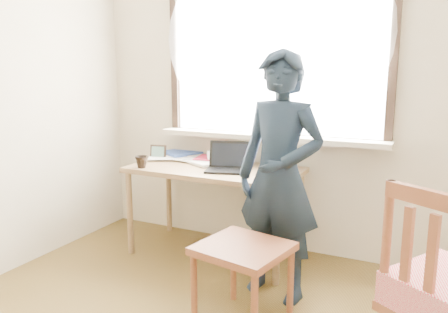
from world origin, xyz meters
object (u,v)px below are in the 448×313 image
at_px(desk, 215,177).
at_px(work_chair, 243,257).
at_px(mug_dark, 141,162).
at_px(person, 280,177).
at_px(laptop, 228,164).
at_px(mug_white, 215,157).

height_order(desk, work_chair, desk).
height_order(mug_dark, work_chair, mug_dark).
bearing_deg(mug_dark, desk, 26.91).
relative_size(desk, person, 0.84).
bearing_deg(desk, mug_dark, -153.09).
xyz_separation_m(laptop, work_chair, (0.46, -0.78, -0.35)).
xyz_separation_m(laptop, mug_dark, (-0.63, -0.22, -0.00)).
height_order(work_chair, person, person).
height_order(laptop, person, person).
bearing_deg(work_chair, mug_dark, 152.97).
xyz_separation_m(desk, mug_dark, (-0.50, -0.25, 0.12)).
relative_size(desk, laptop, 3.64).
relative_size(desk, work_chair, 2.42).
bearing_deg(person, mug_white, 153.79).
distance_m(mug_white, work_chair, 1.22).
distance_m(desk, work_chair, 1.03).
relative_size(mug_white, person, 0.08).
bearing_deg(mug_dark, laptop, 18.95).
relative_size(desk, mug_white, 10.00).
distance_m(desk, laptop, 0.18).
xyz_separation_m(mug_white, person, (0.73, -0.54, 0.03)).
relative_size(mug_dark, work_chair, 0.18).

